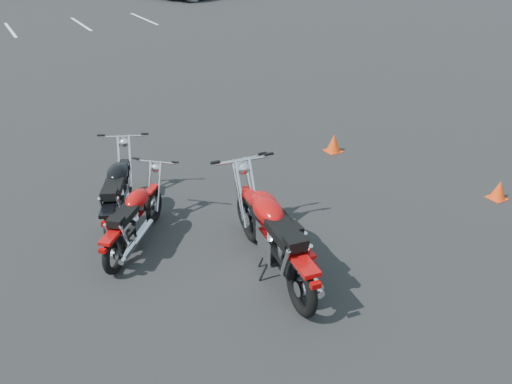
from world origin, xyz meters
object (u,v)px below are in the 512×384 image
motorcycle_front_red (134,219)px  motorcycle_rear_red (275,238)px  motorcycle_third_red (272,228)px  motorcycle_second_black (118,193)px

motorcycle_front_red → motorcycle_rear_red: (1.33, -1.49, 0.11)m
motorcycle_third_red → motorcycle_front_red: bearing=139.7°
motorcycle_second_black → motorcycle_third_red: size_ratio=0.92×
motorcycle_front_red → motorcycle_second_black: bearing=89.7°
motorcycle_front_red → motorcycle_rear_red: 2.01m
motorcycle_second_black → motorcycle_front_red: bearing=-90.3°
motorcycle_front_red → motorcycle_second_black: size_ratio=0.80×
motorcycle_third_red → motorcycle_rear_red: motorcycle_rear_red is taller
motorcycle_second_black → motorcycle_rear_red: motorcycle_rear_red is taller
motorcycle_rear_red → motorcycle_second_black: bearing=120.7°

